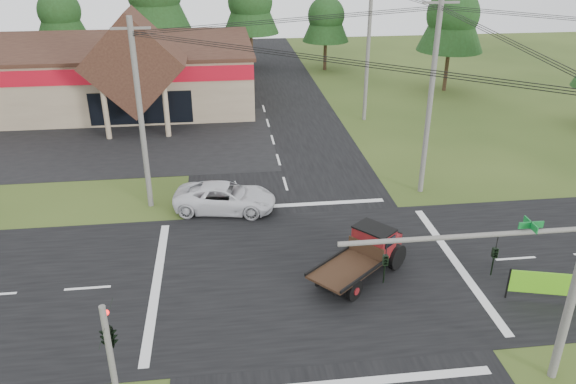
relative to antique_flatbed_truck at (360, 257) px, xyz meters
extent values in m
plane|color=#2D4016|center=(-2.12, 0.59, -1.09)|extent=(120.00, 120.00, 0.00)
cube|color=black|center=(-2.12, 0.59, -1.08)|extent=(12.00, 120.00, 0.02)
cube|color=black|center=(-2.12, 0.59, -1.08)|extent=(120.00, 12.00, 0.02)
cube|color=black|center=(-16.12, 19.59, -1.08)|extent=(28.00, 14.00, 0.02)
cube|color=gray|center=(-18.12, 30.59, 1.41)|extent=(30.00, 15.00, 5.00)
cube|color=#331B14|center=(-18.12, 30.59, 3.96)|extent=(30.40, 15.40, 0.30)
cube|color=maroon|center=(-18.12, 23.04, 3.01)|extent=(30.00, 0.12, 1.20)
cube|color=#331B14|center=(-12.12, 22.09, 4.21)|extent=(7.78, 4.00, 7.78)
cylinder|color=gray|center=(-14.32, 20.39, 0.91)|extent=(0.40, 0.40, 4.00)
cylinder|color=gray|center=(-9.92, 20.39, 0.91)|extent=(0.40, 0.40, 4.00)
cube|color=black|center=(-12.12, 23.07, 0.41)|extent=(8.00, 0.08, 2.60)
cylinder|color=#595651|center=(5.38, -6.91, 2.41)|extent=(0.24, 0.24, 7.00)
cylinder|color=#595651|center=(1.38, -6.91, 4.91)|extent=(8.00, 0.16, 0.16)
imported|color=black|center=(2.38, -6.91, 3.91)|extent=(0.16, 0.20, 1.00)
imported|color=black|center=(-1.12, -6.91, 3.91)|extent=(0.16, 0.20, 1.00)
cube|color=#0C6626|center=(3.38, -6.91, 5.16)|extent=(0.80, 0.04, 0.22)
cylinder|color=#595651|center=(-9.62, -6.91, 1.11)|extent=(0.20, 0.20, 4.40)
imported|color=black|center=(-9.62, -6.71, 2.61)|extent=(0.53, 2.48, 1.00)
sphere|color=#FF0C0C|center=(-9.62, -6.56, 2.81)|extent=(0.18, 0.18, 0.18)
cylinder|color=#595651|center=(-10.12, 8.59, 4.16)|extent=(0.30, 0.30, 10.50)
cube|color=#595651|center=(-10.12, 8.59, 8.81)|extent=(2.00, 0.12, 0.12)
cylinder|color=#595651|center=(5.88, 8.59, 4.66)|extent=(0.30, 0.30, 11.50)
cube|color=#595651|center=(5.88, 8.59, 9.81)|extent=(2.00, 0.12, 0.12)
cylinder|color=#595651|center=(5.88, 22.59, 4.51)|extent=(0.30, 0.30, 11.20)
cylinder|color=#332316|center=(-22.12, 42.59, 0.66)|extent=(0.36, 0.36, 3.50)
cone|color=#1A3213|center=(-22.12, 42.59, 5.71)|extent=(5.60, 5.60, 6.60)
sphere|color=#1A3213|center=(-22.12, 42.59, 5.41)|extent=(4.40, 4.40, 4.40)
cylinder|color=#332316|center=(-12.12, 41.59, 1.18)|extent=(0.36, 0.36, 4.55)
cylinder|color=#332316|center=(-2.12, 42.59, 0.83)|extent=(0.36, 0.36, 3.85)
sphere|color=#1A3213|center=(-2.12, 42.59, 6.06)|extent=(4.84, 4.84, 4.84)
cylinder|color=#332316|center=(5.88, 40.59, 0.48)|extent=(0.36, 0.36, 3.15)
cone|color=#1A3213|center=(5.88, 40.59, 5.03)|extent=(5.04, 5.04, 5.94)
sphere|color=#1A3213|center=(5.88, 40.59, 4.76)|extent=(3.96, 3.96, 3.96)
cylinder|color=#332316|center=(15.88, 30.59, 0.83)|extent=(0.36, 0.36, 3.85)
cone|color=#1A3213|center=(15.88, 30.59, 6.39)|extent=(6.16, 6.16, 7.26)
sphere|color=#1A3213|center=(15.88, 30.59, 6.06)|extent=(4.84, 4.84, 4.84)
imported|color=silver|center=(-5.87, 7.51, -0.31)|extent=(5.99, 3.55, 1.56)
camera|label=1|loc=(-5.82, -20.92, 13.40)|focal=35.00mm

